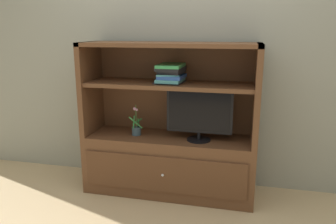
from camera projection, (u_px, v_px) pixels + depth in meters
ground_plane at (159, 211)px, 2.87m from camera, size 8.00×8.00×0.00m
painted_rear_wall at (177, 44)px, 3.24m from camera, size 6.00×0.10×2.80m
media_console at (169, 146)px, 3.15m from camera, size 1.60×0.52×1.43m
tv_monitor at (199, 114)px, 2.95m from camera, size 0.59×0.22×0.46m
potted_plant at (136, 129)px, 3.14m from camera, size 0.13×0.09×0.30m
magazine_stack at (171, 73)px, 2.96m from camera, size 0.26×0.33×0.17m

